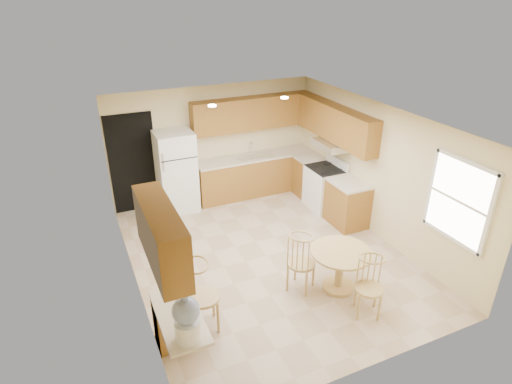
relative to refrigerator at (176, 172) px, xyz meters
name	(u,v)px	position (x,y,z in m)	size (l,w,h in m)	color
floor	(267,256)	(0.95, -2.40, -0.86)	(5.50, 5.50, 0.00)	tan
ceiling	(269,119)	(0.95, -2.40, 1.64)	(4.50, 5.50, 0.02)	white
wall_back	(213,143)	(0.95, 0.35, 0.39)	(4.50, 0.02, 2.50)	beige
wall_front	(373,290)	(0.95, -5.15, 0.39)	(4.50, 0.02, 2.50)	beige
wall_left	(129,220)	(-1.30, -2.40, 0.39)	(0.02, 5.50, 2.50)	beige
wall_right	(377,171)	(3.20, -2.40, 0.39)	(0.02, 5.50, 2.50)	beige
doorway	(133,164)	(-0.80, 0.34, 0.19)	(0.90, 0.02, 2.10)	black
base_cab_back	(255,175)	(1.83, 0.05, -0.42)	(2.75, 0.60, 0.87)	olive
counter_back	(255,157)	(1.83, 0.05, 0.03)	(2.75, 0.63, 0.04)	beige
base_cab_right_a	(309,177)	(2.90, -0.54, -0.42)	(0.60, 0.59, 0.87)	olive
counter_right_a	(311,158)	(2.90, -0.54, 0.03)	(0.63, 0.59, 0.04)	beige
base_cab_right_b	(347,204)	(2.90, -2.00, -0.42)	(0.60, 0.80, 0.87)	olive
counter_right_b	(349,183)	(2.90, -2.00, 0.03)	(0.63, 0.80, 0.04)	beige
upper_cab_back	(253,113)	(1.83, 0.19, 0.99)	(2.75, 0.33, 0.70)	olive
upper_cab_right	(336,123)	(3.04, -1.19, 0.99)	(0.33, 2.42, 0.70)	olive
upper_cab_left	(161,236)	(-1.13, -4.00, 0.99)	(0.33, 1.40, 0.70)	olive
sink	(254,156)	(1.80, 0.05, 0.05)	(0.78, 0.44, 0.01)	silver
range_hood	(331,145)	(2.95, -1.22, 0.56)	(0.50, 0.76, 0.14)	silver
desk_pedestal	(174,320)	(-1.05, -3.72, -0.50)	(0.48, 0.42, 0.72)	olive
desk_top	(179,316)	(-1.05, -4.10, -0.11)	(0.50, 1.20, 0.04)	beige
window	(459,201)	(3.18, -4.25, 0.64)	(0.06, 1.12, 1.30)	white
can_light_a	(212,106)	(0.45, -1.20, 1.63)	(0.14, 0.14, 0.02)	white
can_light_b	(284,98)	(1.85, -1.20, 1.63)	(0.14, 0.14, 0.02)	white
refrigerator	(176,172)	(0.00, 0.00, 0.00)	(0.76, 0.74, 1.72)	white
stove	(325,187)	(2.88, -1.22, -0.39)	(0.65, 0.76, 1.09)	white
dining_table	(340,264)	(1.60, -3.67, -0.40)	(0.94, 0.94, 0.70)	tan
chair_table_a	(305,260)	(1.05, -3.52, -0.26)	(0.44, 0.55, 0.98)	tan
chair_table_b	(374,285)	(1.65, -4.41, -0.29)	(0.41, 0.47, 0.93)	tan
chair_desk	(205,293)	(-0.60, -3.70, -0.21)	(0.47, 0.61, 1.06)	tan
water_crock	(187,318)	(-1.05, -4.52, 0.20)	(0.31, 0.31, 0.65)	white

